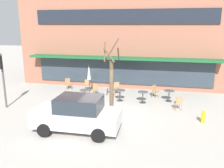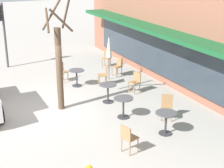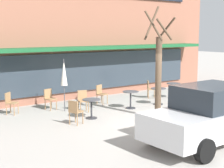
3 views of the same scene
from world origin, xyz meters
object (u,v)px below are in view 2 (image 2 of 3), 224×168
cafe_table_by_tree (108,90)px  cafe_table_mid_patio (77,75)px  cafe_chair_3 (107,57)px  cafe_chair_2 (104,74)px  cafe_chair_1 (167,105)px  cafe_table_streetside (166,119)px  cafe_chair_5 (128,137)px  traffic_light_pole (2,25)px  cafe_table_near_wall (123,104)px  cafe_chair_6 (61,70)px  patio_umbrella_green_folded (109,46)px  cafe_chair_4 (135,81)px  street_tree (59,62)px  cafe_chair_0 (118,65)px

cafe_table_by_tree → cafe_table_mid_patio: bearing=-168.5°
cafe_chair_3 → cafe_chair_2: bearing=-26.9°
cafe_chair_1 → cafe_chair_3: bearing=173.4°
cafe_table_streetside → cafe_chair_3: cafe_chair_3 is taller
cafe_chair_5 → traffic_light_pole: 10.89m
traffic_light_pole → cafe_table_near_wall: bearing=18.6°
cafe_chair_6 → traffic_light_pole: traffic_light_pole is taller
cafe_chair_2 → cafe_table_near_wall: bearing=-13.2°
cafe_chair_3 → cafe_chair_5: (8.42, -3.16, 0.00)m
patio_umbrella_green_folded → cafe_chair_4: patio_umbrella_green_folded is taller
patio_umbrella_green_folded → cafe_chair_1: size_ratio=2.47×
cafe_table_mid_patio → cafe_chair_1: cafe_chair_1 is taller
cafe_table_near_wall → cafe_table_mid_patio: 3.93m
cafe_chair_1 → cafe_chair_3: size_ratio=1.00×
cafe_table_mid_patio → cafe_chair_4: 2.72m
cafe_chair_3 → cafe_chair_6: same height
cafe_chair_4 → cafe_chair_6: bearing=-139.1°
cafe_table_mid_patio → street_tree: bearing=-33.2°
cafe_table_mid_patio → cafe_table_by_tree: bearing=11.5°
cafe_table_near_wall → cafe_chair_2: bearing=166.8°
cafe_table_mid_patio → patio_umbrella_green_folded: size_ratio=0.35×
cafe_chair_3 → cafe_chair_4: 4.13m
cafe_table_near_wall → street_tree: 2.84m
cafe_table_streetside → cafe_chair_0: cafe_chair_0 is taller
cafe_table_streetside → traffic_light_pole: size_ratio=0.22×
cafe_chair_3 → cafe_chair_0: bearing=-5.4°
cafe_table_near_wall → cafe_table_mid_patio: bearing=-174.6°
cafe_table_mid_patio → cafe_chair_6: (-0.97, -0.41, 0.01)m
cafe_table_near_wall → street_tree: bearing=-134.6°
cafe_table_mid_patio → cafe_chair_2: 1.26m
cafe_chair_1 → cafe_chair_2: same height
cafe_table_streetside → cafe_chair_1: size_ratio=0.85×
cafe_table_mid_patio → cafe_chair_3: size_ratio=0.85×
cafe_chair_1 → cafe_chair_2: bearing=-173.0°
cafe_chair_6 → cafe_chair_5: bearing=-1.7°
patio_umbrella_green_folded → cafe_chair_1: (4.88, 0.02, -1.10)m
traffic_light_pole → cafe_chair_6: bearing=30.3°
cafe_table_by_tree → cafe_table_near_wall: bearing=-3.8°
cafe_table_by_tree → cafe_table_mid_patio: (-2.35, -0.48, 0.00)m
cafe_chair_0 → cafe_table_by_tree: bearing=-32.9°
cafe_chair_2 → traffic_light_pole: (-4.79, -3.64, 1.77)m
cafe_chair_0 → cafe_chair_3: same height
cafe_chair_3 → cafe_chair_6: 3.22m
cafe_table_mid_patio → cafe_chair_6: size_ratio=0.85×
cafe_chair_2 → cafe_table_streetside: bearing=-1.7°
cafe_table_streetside → cafe_table_by_tree: (-3.28, -0.57, 0.00)m
cafe_table_near_wall → cafe_table_by_tree: 1.57m
cafe_chair_2 → cafe_chair_6: size_ratio=1.00×
cafe_table_by_tree → cafe_chair_0: bearing=147.1°
cafe_table_streetside → cafe_chair_5: cafe_chair_5 is taller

